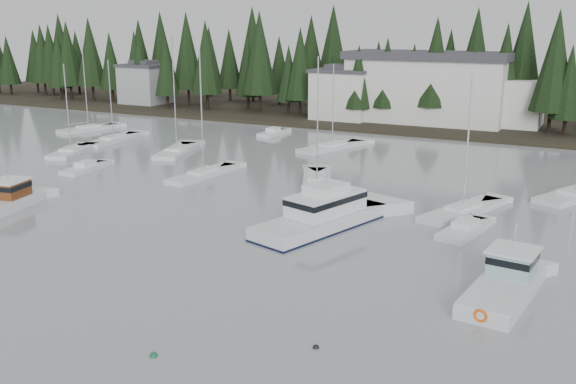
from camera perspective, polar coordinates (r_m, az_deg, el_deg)
name	(u,v)px	position (r m, az deg, el deg)	size (l,w,h in m)	color
ground	(49,383)	(32.08, -20.46, -15.61)	(260.00, 260.00, 0.00)	gray
far_shore_land	(476,115)	(118.11, 16.34, 6.59)	(240.00, 54.00, 1.00)	black
conifer_treeline	(462,123)	(107.42, 15.22, 5.90)	(200.00, 22.00, 20.00)	black
house_west	(342,93)	(105.34, 4.86, 8.75)	(9.54, 7.42, 8.75)	silver
house_far_west	(145,83)	(128.67, -12.62, 9.44)	(8.48, 7.42, 8.25)	#999EA0
harbor_inn	(440,89)	(103.81, 13.39, 8.94)	(29.50, 11.50, 10.90)	silver
cabin_cruiser_center	(322,218)	(50.78, 3.07, -2.29)	(7.34, 13.14, 5.39)	silver
lobster_boat_teal	(505,286)	(40.63, 18.74, -7.93)	(4.00, 9.03, 4.86)	silver
sailboat_0	(575,196)	(65.42, 24.14, -0.36)	(6.92, 10.20, 12.68)	silver
sailboat_1	(317,182)	(65.33, 2.58, 0.94)	(6.42, 9.84, 13.12)	silver
sailboat_3	(463,212)	(56.70, 15.27, -1.76)	(5.82, 10.42, 12.21)	silver
sailboat_4	(177,152)	(81.37, -9.84, 3.52)	(5.78, 10.35, 14.84)	silver
sailboat_5	(89,130)	(101.61, -17.30, 5.31)	(4.82, 9.71, 14.39)	silver
sailboat_8	(332,148)	(82.96, 3.95, 3.90)	(5.98, 11.16, 11.25)	silver
sailboat_9	(204,175)	(68.39, -7.50, 1.46)	(3.14, 10.05, 13.66)	silver
sailboat_10	(71,153)	(84.05, -18.71, 3.30)	(5.50, 8.90, 11.51)	silver
sailboat_12	(114,141)	(91.22, -15.25, 4.41)	(3.86, 10.78, 11.47)	silver
runabout_0	(86,169)	(73.96, -17.55, 1.95)	(2.90, 6.57, 1.42)	silver
runabout_1	(465,231)	(51.56, 15.45, -3.35)	(3.34, 6.79, 1.42)	silver
runabout_3	(273,134)	(93.31, -1.32, 5.21)	(2.36, 6.00, 1.42)	silver
mooring_buoy_green	(154,356)	(32.94, -11.86, -14.09)	(0.41, 0.41, 0.41)	#145933
mooring_buoy_dark	(316,348)	(33.03, 2.50, -13.67)	(0.34, 0.34, 0.34)	black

